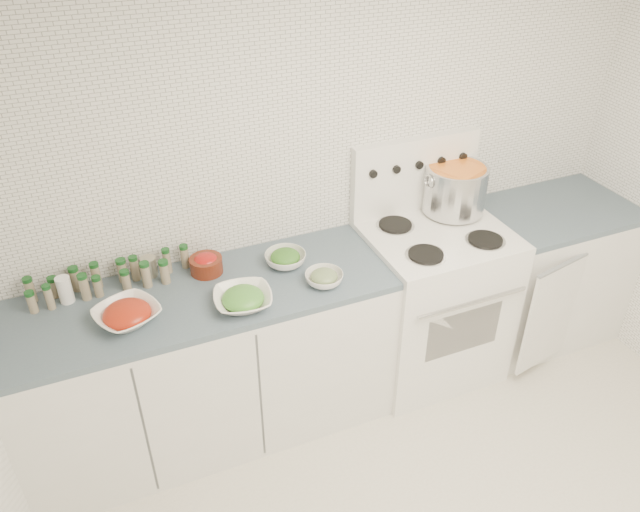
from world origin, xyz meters
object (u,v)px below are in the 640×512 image
at_px(stove, 430,297).
at_px(bowl_snowpea, 243,299).
at_px(stock_pot, 455,187).
at_px(bowl_tomato, 127,314).

xyz_separation_m(stove, bowl_snowpea, (-1.14, -0.16, 0.44)).
xyz_separation_m(stove, stock_pot, (0.19, 0.16, 0.59)).
relative_size(stove, bowl_snowpea, 4.50).
relative_size(stove, bowl_tomato, 3.82).
height_order(stove, bowl_tomato, stove).
bearing_deg(bowl_snowpea, bowl_tomato, 169.69).
bearing_deg(stove, bowl_snowpea, -171.93).
distance_m(stock_pot, bowl_tomato, 1.85).
relative_size(bowl_tomato, bowl_snowpea, 1.18).
bearing_deg(stock_pot, stove, -139.70).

